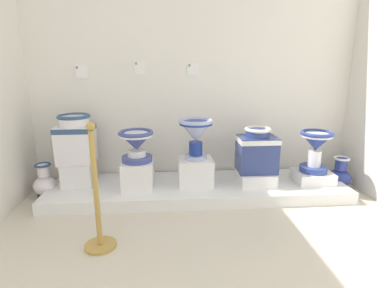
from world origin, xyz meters
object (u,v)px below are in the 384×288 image
(antique_toilet_tall_cobalt, at_px, (136,143))
(info_placard_second, at_px, (140,68))
(plinth_block_broad_patterned, at_px, (79,173))
(antique_toilet_leftmost, at_px, (316,145))
(plinth_block_tall_cobalt, at_px, (138,174))
(plinth_block_pale_glazed, at_px, (255,177))
(plinth_block_leftmost, at_px, (312,176))
(stanchion_post_near_left, at_px, (98,210))
(antique_toilet_pale_glazed, at_px, (257,150))
(info_placard_first, at_px, (81,72))
(plinth_block_central_ornate, at_px, (196,171))
(decorative_vase_spare, at_px, (45,183))
(antique_toilet_central_ornate, at_px, (196,132))
(antique_toilet_broad_patterned, at_px, (76,138))
(info_placard_third, at_px, (193,69))
(decorative_vase_corner, at_px, (340,175))

(antique_toilet_tall_cobalt, bearing_deg, info_placard_second, 86.69)
(plinth_block_broad_patterned, bearing_deg, antique_toilet_leftmost, -3.28)
(plinth_block_tall_cobalt, bearing_deg, antique_toilet_leftmost, 0.15)
(plinth_block_pale_glazed, relative_size, plinth_block_leftmost, 0.96)
(plinth_block_broad_patterned, height_order, stanchion_post_near_left, stanchion_post_near_left)
(plinth_block_tall_cobalt, relative_size, antique_toilet_pale_glazed, 0.73)
(plinth_block_pale_glazed, height_order, info_placard_first, info_placard_first)
(info_placard_first, height_order, info_placard_second, info_placard_second)
(plinth_block_tall_cobalt, xyz_separation_m, plinth_block_central_ornate, (0.59, 0.04, -0.00))
(decorative_vase_spare, bearing_deg, info_placard_second, 19.65)
(plinth_block_pale_glazed, bearing_deg, antique_toilet_central_ornate, 178.29)
(antique_toilet_broad_patterned, height_order, info_placard_third, info_placard_third)
(info_placard_second, bearing_deg, plinth_block_broad_patterned, -154.97)
(plinth_block_pale_glazed, xyz_separation_m, antique_toilet_pale_glazed, (0.00, 0.00, 0.30))
(antique_toilet_central_ornate, distance_m, info_placard_first, 1.38)
(antique_toilet_broad_patterned, xyz_separation_m, info_placard_first, (0.03, 0.30, 0.65))
(plinth_block_broad_patterned, distance_m, plinth_block_central_ornate, 1.21)
(stanchion_post_near_left, bearing_deg, plinth_block_pale_glazed, 31.54)
(antique_toilet_pale_glazed, bearing_deg, stanchion_post_near_left, -148.46)
(plinth_block_broad_patterned, bearing_deg, info_placard_first, 83.94)
(antique_toilet_central_ornate, xyz_separation_m, decorative_vase_corner, (1.60, 0.05, -0.53))
(info_placard_first, distance_m, decorative_vase_spare, 1.22)
(antique_toilet_central_ornate, distance_m, decorative_vase_corner, 1.69)
(decorative_vase_spare, bearing_deg, info_placard_third, 12.74)
(plinth_block_tall_cobalt, height_order, plinth_block_leftmost, plinth_block_tall_cobalt)
(plinth_block_central_ornate, relative_size, plinth_block_leftmost, 0.91)
(decorative_vase_spare, bearing_deg, plinth_block_leftmost, -1.88)
(antique_toilet_tall_cobalt, bearing_deg, plinth_block_tall_cobalt, 0.00)
(antique_toilet_central_ornate, bearing_deg, plinth_block_central_ornate, 45.00)
(antique_toilet_broad_patterned, bearing_deg, plinth_block_tall_cobalt, -13.23)
(plinth_block_tall_cobalt, bearing_deg, info_placard_first, 142.73)
(antique_toilet_pale_glazed, bearing_deg, decorative_vase_corner, 4.07)
(info_placard_second, distance_m, info_placard_third, 0.57)
(info_placard_third, xyz_separation_m, decorative_vase_spare, (-1.55, -0.35, -1.14))
(plinth_block_leftmost, bearing_deg, decorative_vase_spare, 178.12)
(plinth_block_broad_patterned, xyz_separation_m, info_placard_third, (1.21, 0.30, 1.05))
(decorative_vase_corner, bearing_deg, plinth_block_tall_cobalt, -177.69)
(plinth_block_tall_cobalt, xyz_separation_m, plinth_block_pale_glazed, (1.22, 0.02, -0.07))
(plinth_block_broad_patterned, distance_m, decorative_vase_corner, 2.81)
(antique_toilet_leftmost, bearing_deg, antique_toilet_broad_patterned, 176.72)
(antique_toilet_broad_patterned, height_order, info_placard_second, info_placard_second)
(antique_toilet_pale_glazed, distance_m, antique_toilet_leftmost, 0.62)
(antique_toilet_broad_patterned, bearing_deg, antique_toilet_tall_cobalt, -13.23)
(antique_toilet_broad_patterned, distance_m, antique_toilet_leftmost, 2.46)
(antique_toilet_central_ornate, relative_size, info_placard_third, 3.27)
(antique_toilet_pale_glazed, relative_size, antique_toilet_leftmost, 1.07)
(antique_toilet_broad_patterned, bearing_deg, info_placard_first, 83.94)
(plinth_block_pale_glazed, height_order, info_placard_second, info_placard_second)
(antique_toilet_tall_cobalt, distance_m, antique_toilet_pale_glazed, 1.23)
(antique_toilet_central_ornate, bearing_deg, antique_toilet_broad_patterned, 174.91)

